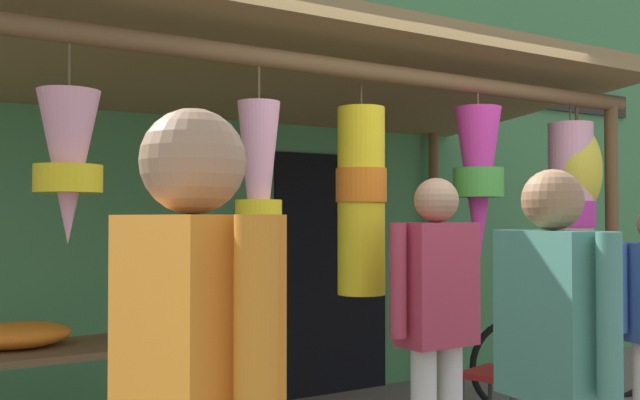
# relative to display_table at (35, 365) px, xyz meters

# --- Properties ---
(shop_facade) EXTENTS (10.52, 0.29, 4.38)m
(shop_facade) POSITION_rel_display_table_xyz_m (1.78, 0.98, 1.53)
(shop_facade) COLOR #47844C
(shop_facade) RESTS_ON ground_plane
(market_stall_canopy) EXTENTS (4.56, 2.35, 2.56)m
(market_stall_canopy) POSITION_rel_display_table_xyz_m (1.66, -0.39, 1.50)
(market_stall_canopy) COLOR brown
(market_stall_canopy) RESTS_ON ground_plane
(display_table) EXTENTS (1.22, 0.63, 0.74)m
(display_table) POSITION_rel_display_table_xyz_m (0.00, 0.00, 0.00)
(display_table) COLOR brown
(display_table) RESTS_ON ground_plane
(flower_heap_on_table) EXTENTS (0.57, 0.40, 0.15)m
(flower_heap_on_table) POSITION_rel_display_table_xyz_m (-0.07, 0.05, 0.16)
(flower_heap_on_table) COLOR orange
(flower_heap_on_table) RESTS_ON display_table
(folding_chair) EXTENTS (0.49, 0.49, 0.84)m
(folding_chair) POSITION_rel_display_table_xyz_m (2.75, -0.93, -0.15)
(folding_chair) COLOR #AD1E1E
(folding_chair) RESTS_ON ground_plane
(parked_bicycle) EXTENTS (1.71, 0.56, 0.92)m
(parked_bicycle) POSITION_rel_display_table_xyz_m (3.94, -0.41, -0.31)
(parked_bicycle) COLOR black
(parked_bicycle) RESTS_ON ground_plane
(shopper_by_bananas) EXTENTS (0.26, 0.59, 1.65)m
(shopper_by_bananas) POSITION_rel_display_table_xyz_m (1.28, -2.51, 0.32)
(shopper_by_bananas) COLOR orange
(shopper_by_bananas) RESTS_ON ground_plane
(passerby_at_right) EXTENTS (0.59, 0.23, 1.67)m
(passerby_at_right) POSITION_rel_display_table_xyz_m (1.63, -1.48, 0.33)
(passerby_at_right) COLOR silver
(passerby_at_right) RESTS_ON ground_plane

